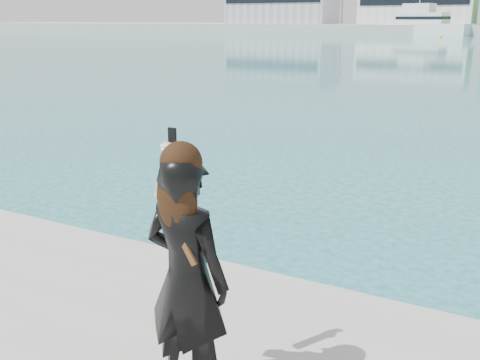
# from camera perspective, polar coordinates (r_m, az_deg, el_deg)

# --- Properties ---
(warehouse_grey_left) EXTENTS (26.52, 16.36, 11.50)m
(warehouse_grey_left) POSITION_cam_1_polar(r_m,az_deg,el_deg) (142.80, 4.75, 18.60)
(warehouse_grey_left) COLOR gray
(warehouse_grey_left) RESTS_ON far_quay
(warehouse_white) EXTENTS (24.48, 15.35, 9.50)m
(warehouse_white) POSITION_cam_1_polar(r_m,az_deg,el_deg) (133.31, 18.55, 17.54)
(warehouse_white) COLOR silver
(warehouse_white) RESTS_ON far_quay
(flagpole_left) EXTENTS (1.28, 0.16, 8.00)m
(flagpole_left) POSITION_cam_1_polar(r_m,az_deg,el_deg) (130.29, 10.75, 18.02)
(flagpole_left) COLOR silver
(flagpole_left) RESTS_ON far_quay
(motor_yacht) EXTENTS (17.78, 9.53, 8.00)m
(motor_yacht) POSITION_cam_1_polar(r_m,az_deg,el_deg) (116.80, 19.06, 15.49)
(motor_yacht) COLOR silver
(motor_yacht) RESTS_ON ground
(buoy_far) EXTENTS (0.50, 0.50, 0.50)m
(buoy_far) POSITION_cam_1_polar(r_m,az_deg,el_deg) (103.62, 20.63, 14.04)
(buoy_far) COLOR yellow
(buoy_far) RESTS_ON ground
(woman) EXTENTS (0.61, 0.43, 1.69)m
(woman) POSITION_cam_1_polar(r_m,az_deg,el_deg) (3.31, -5.76, -9.73)
(woman) COLOR black
(woman) RESTS_ON near_quay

